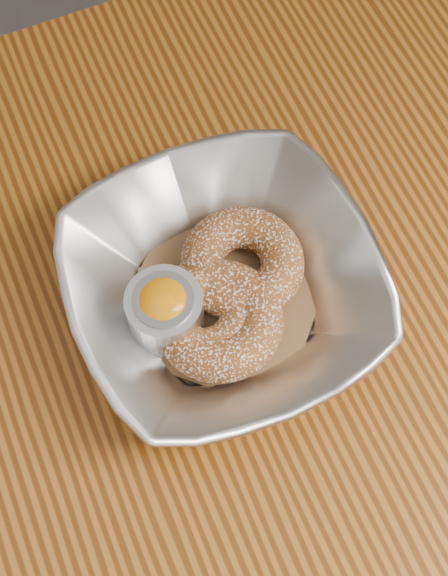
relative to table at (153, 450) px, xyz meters
name	(u,v)px	position (x,y,z in m)	size (l,w,h in m)	color
ground_plane	(186,539)	(0.00, 0.00, -0.65)	(4.00, 4.00, 0.00)	#565659
table	(153,450)	(0.00, 0.00, 0.00)	(1.20, 0.80, 0.75)	brown
serving_bowl	(224,288)	(0.09, 0.06, 0.13)	(0.24, 0.24, 0.06)	silver
parchment	(224,299)	(0.09, 0.06, 0.11)	(0.14, 0.14, 0.00)	brown
donut_back	(242,263)	(0.12, 0.08, 0.13)	(0.10, 0.10, 0.03)	brown
donut_front	(219,320)	(0.08, 0.04, 0.13)	(0.10, 0.10, 0.04)	brown
donut_extra	(203,314)	(0.07, 0.05, 0.12)	(0.09, 0.09, 0.03)	brown
ramekin	(165,311)	(0.05, 0.06, 0.14)	(0.06, 0.06, 0.06)	silver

